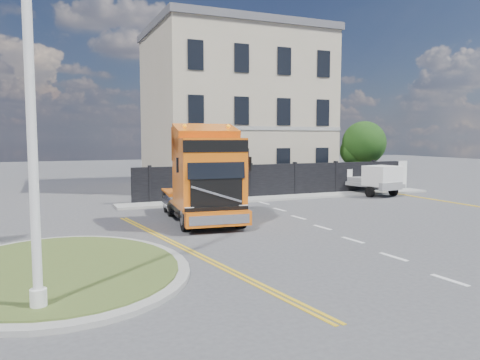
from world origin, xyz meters
name	(u,v)px	position (x,y,z in m)	size (l,w,h in m)	color
ground	(251,231)	(0.00, 0.00, 0.00)	(120.00, 120.00, 0.00)	#424244
traffic_island	(60,269)	(-7.00, -3.00, 0.08)	(6.80, 6.80, 0.17)	gray
hoarding_fence	(288,180)	(6.55, 9.00, 1.00)	(18.80, 0.25, 2.00)	black
georgian_building	(234,108)	(6.00, 16.50, 5.77)	(12.30, 10.30, 12.80)	#B2A58E
tree	(362,145)	(14.38, 12.10, 3.05)	(3.20, 3.20, 4.80)	#382619
pavement_far	(287,197)	(6.00, 8.10, 0.06)	(20.00, 1.60, 0.12)	gray
truck	(205,180)	(-1.09, 2.33, 1.81)	(3.18, 6.97, 4.04)	black
flatbed_pickup	(376,179)	(11.72, 7.13, 1.01)	(2.50, 4.76, 1.88)	slate
lamppost_island	(30,96)	(-7.50, -6.00, 4.43)	(0.26, 0.52, 8.51)	silver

